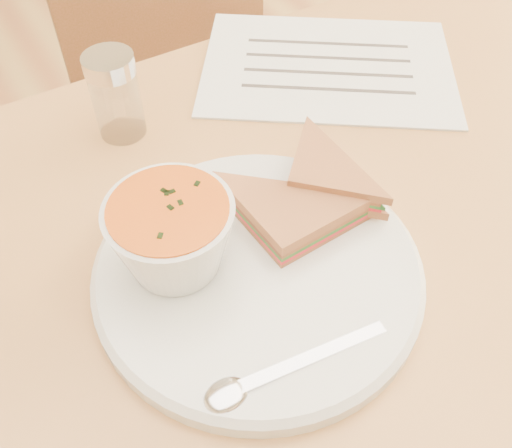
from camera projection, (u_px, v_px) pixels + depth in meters
dining_table at (300, 378)px, 0.87m from camera, size 1.00×0.70×0.75m
chair_far at (204, 105)px, 1.12m from camera, size 0.47×0.47×0.98m
plate at (258, 272)px, 0.53m from camera, size 0.36×0.36×0.02m
soup_bowl at (173, 239)px, 0.49m from camera, size 0.11×0.11×0.08m
sandwich_half_a at (282, 261)px, 0.50m from camera, size 0.12×0.12×0.04m
sandwich_half_b at (287, 192)px, 0.54m from camera, size 0.14×0.14×0.03m
spoon at (290, 367)px, 0.45m from camera, size 0.19×0.06×0.01m
paper_menu at (328, 66)px, 0.75m from camera, size 0.40×0.38×0.00m
condiment_shaker at (116, 96)px, 0.63m from camera, size 0.07×0.07×0.10m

